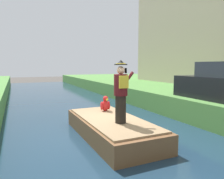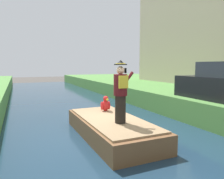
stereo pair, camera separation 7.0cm
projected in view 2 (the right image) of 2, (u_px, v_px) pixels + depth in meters
ground_plane at (110, 138)px, 7.11m from camera, size 80.00×80.00×0.00m
canal_water at (110, 137)px, 7.10m from camera, size 6.66×48.00×0.10m
boat at (111, 128)px, 6.95m from camera, size 1.84×4.22×0.61m
person_pirate at (121, 92)px, 6.26m from camera, size 0.61×0.42×1.85m
parrot_plush at (105, 104)px, 8.00m from camera, size 0.36×0.34×0.57m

